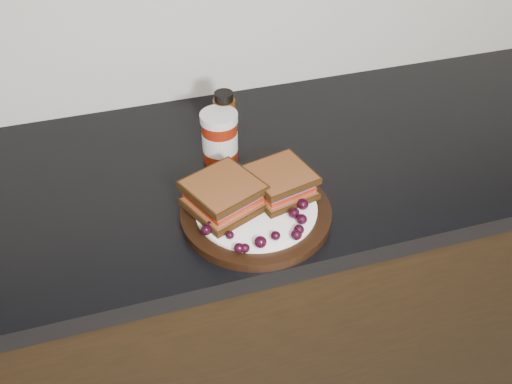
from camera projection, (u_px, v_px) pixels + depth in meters
base_cabinets at (235, 312)px, 1.48m from camera, size 3.96×0.58×0.86m
countertop at (230, 175)px, 1.19m from camera, size 3.98×0.60×0.04m
plate at (256, 213)px, 1.06m from camera, size 0.28×0.28×0.02m
sandwich_left at (223, 196)px, 1.03m from camera, size 0.16×0.16×0.05m
sandwich_right at (281, 182)px, 1.06m from camera, size 0.13×0.13×0.05m
grape_0 at (206, 230)px, 0.99m from camera, size 0.02×0.02×0.02m
grape_1 at (230, 235)px, 0.98m from camera, size 0.02×0.02×0.01m
grape_2 at (239, 248)px, 0.95m from camera, size 0.02×0.02×0.02m
grape_3 at (245, 248)px, 0.96m from camera, size 0.02×0.02×0.02m
grape_4 at (260, 242)px, 0.96m from camera, size 0.02×0.02×0.02m
grape_5 at (276, 236)px, 0.98m from camera, size 0.02×0.02×0.02m
grape_6 at (296, 235)px, 0.98m from camera, size 0.02×0.02×0.02m
grape_7 at (299, 230)px, 0.99m from camera, size 0.02×0.02×0.02m
grape_8 at (302, 219)px, 1.01m from camera, size 0.02×0.02×0.02m
grape_9 at (294, 213)px, 1.02m from camera, size 0.02×0.02×0.02m
grape_10 at (303, 204)px, 1.04m from camera, size 0.02×0.02×0.02m
grape_11 at (293, 197)px, 1.06m from camera, size 0.02×0.02×0.02m
grape_12 at (293, 191)px, 1.07m from camera, size 0.02×0.02×0.02m
grape_13 at (284, 182)px, 1.09m from camera, size 0.02×0.02×0.02m
grape_14 at (221, 187)px, 1.08m from camera, size 0.02×0.02×0.02m
grape_15 at (233, 195)px, 1.06m from camera, size 0.02×0.02×0.02m
grape_16 at (210, 206)px, 1.04m from camera, size 0.02×0.02×0.02m
grape_17 at (213, 206)px, 1.04m from camera, size 0.02×0.02×0.02m
grape_18 at (210, 225)px, 1.00m from camera, size 0.02×0.02×0.02m
grape_19 at (221, 191)px, 1.07m from camera, size 0.02×0.02×0.02m
grape_20 at (230, 202)px, 1.04m from camera, size 0.02×0.02×0.02m
grape_21 at (225, 212)px, 1.03m from camera, size 0.01×0.01×0.01m
condiment_jar at (220, 137)px, 1.16m from camera, size 0.10×0.10×0.11m
oil_bottle at (225, 120)px, 1.20m from camera, size 0.06×0.06×0.13m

